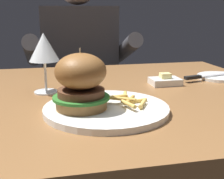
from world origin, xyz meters
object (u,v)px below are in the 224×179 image
object	(u,v)px
burger_sandwich	(81,81)
butter_dish	(165,81)
diner_person	(80,91)
table_knife	(209,76)
main_plate	(106,109)
bread_plate	(220,77)
wine_glass	(44,49)

from	to	relation	value
burger_sandwich	butter_dish	distance (m)	0.37
diner_person	table_knife	bearing A→B (deg)	-60.13
burger_sandwich	table_knife	xyz separation A→B (m)	(0.45, 0.26, -0.06)
main_plate	diner_person	distance (m)	0.89
bread_plate	table_knife	xyz separation A→B (m)	(-0.05, -0.01, 0.01)
bread_plate	diner_person	size ratio (longest dim) A/B	0.13
bread_plate	main_plate	bearing A→B (deg)	-149.37
main_plate	wine_glass	bearing A→B (deg)	122.60
bread_plate	diner_person	distance (m)	0.75
butter_dish	burger_sandwich	bearing A→B (deg)	-141.91
main_plate	butter_dish	distance (m)	0.32
burger_sandwich	table_knife	world-z (taller)	burger_sandwich
main_plate	bread_plate	xyz separation A→B (m)	(0.45, 0.26, -0.00)
table_knife	butter_dish	world-z (taller)	butter_dish
burger_sandwich	main_plate	bearing A→B (deg)	4.31
burger_sandwich	butter_dish	size ratio (longest dim) A/B	1.47
main_plate	butter_dish	bearing A→B (deg)	43.77
main_plate	burger_sandwich	xyz separation A→B (m)	(-0.06, -0.00, 0.07)
main_plate	table_knife	world-z (taller)	table_knife
butter_dish	diner_person	world-z (taller)	diner_person
burger_sandwich	table_knife	distance (m)	0.52
wine_glass	bread_plate	size ratio (longest dim) A/B	1.08
main_plate	wine_glass	world-z (taller)	wine_glass
table_knife	diner_person	world-z (taller)	diner_person
table_knife	diner_person	xyz separation A→B (m)	(-0.36, 0.62, -0.19)
burger_sandwich	bread_plate	size ratio (longest dim) A/B	0.87
burger_sandwich	wine_glass	xyz separation A→B (m)	(-0.07, 0.21, 0.05)
wine_glass	bread_plate	distance (m)	0.59
wine_glass	table_knife	bearing A→B (deg)	5.32
wine_glass	table_knife	size ratio (longest dim) A/B	0.70
burger_sandwich	wine_glass	world-z (taller)	wine_glass
main_plate	burger_sandwich	size ratio (longest dim) A/B	2.13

